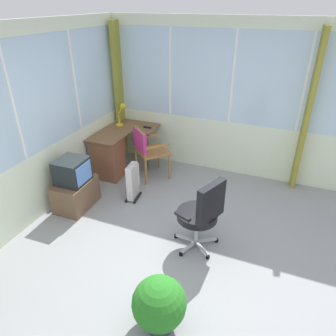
% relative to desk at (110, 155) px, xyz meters
% --- Properties ---
extents(ground, '(5.75, 5.29, 0.06)m').
position_rel_desk_xyz_m(ground, '(-1.45, -1.84, -0.43)').
color(ground, gray).
extents(north_window_panel, '(4.75, 0.07, 2.58)m').
position_rel_desk_xyz_m(north_window_panel, '(-1.45, 0.34, 0.89)').
color(north_window_panel, silver).
rests_on(north_window_panel, ground).
extents(east_window_panel, '(0.07, 4.29, 2.58)m').
position_rel_desk_xyz_m(east_window_panel, '(0.95, -1.84, 0.89)').
color(east_window_panel, silver).
rests_on(east_window_panel, ground).
extents(curtain_corner, '(0.26, 0.08, 2.48)m').
position_rel_desk_xyz_m(curtain_corner, '(0.82, 0.21, 0.84)').
color(curtain_corner, olive).
rests_on(curtain_corner, ground).
extents(curtain_east_far, '(0.26, 0.11, 2.48)m').
position_rel_desk_xyz_m(curtain_east_far, '(0.87, -3.02, 0.84)').
color(curtain_east_far, olive).
rests_on(curtain_east_far, ground).
extents(desk, '(1.19, 0.87, 0.74)m').
position_rel_desk_xyz_m(desk, '(0.00, 0.00, 0.00)').
color(desk, brown).
rests_on(desk, ground).
extents(desk_lamp, '(0.23, 0.20, 0.40)m').
position_rel_desk_xyz_m(desk_lamp, '(0.62, 0.04, 0.60)').
color(desk_lamp, yellow).
rests_on(desk_lamp, desk).
extents(tv_remote, '(0.05, 0.15, 0.02)m').
position_rel_desk_xyz_m(tv_remote, '(0.61, -0.45, 0.35)').
color(tv_remote, black).
rests_on(tv_remote, desk).
extents(wooden_armchair, '(0.68, 0.68, 0.92)m').
position_rel_desk_xyz_m(wooden_armchair, '(0.15, -0.63, 0.20)').
color(wooden_armchair, olive).
rests_on(wooden_armchair, ground).
extents(office_chair, '(0.63, 0.60, 0.98)m').
position_rel_desk_xyz_m(office_chair, '(-1.18, -2.02, 0.16)').
color(office_chair, '#B7B7BF').
rests_on(office_chair, ground).
extents(tv_on_stand, '(0.65, 0.46, 0.79)m').
position_rel_desk_xyz_m(tv_on_stand, '(-1.02, -0.03, -0.05)').
color(tv_on_stand, brown).
rests_on(tv_on_stand, ground).
extents(space_heater, '(0.36, 0.21, 0.59)m').
position_rel_desk_xyz_m(space_heater, '(-0.49, -0.71, -0.10)').
color(space_heater, silver).
rests_on(space_heater, ground).
extents(potted_plant, '(0.51, 0.51, 0.58)m').
position_rel_desk_xyz_m(potted_plant, '(-2.37, -1.98, -0.09)').
color(potted_plant, '#353D54').
rests_on(potted_plant, ground).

